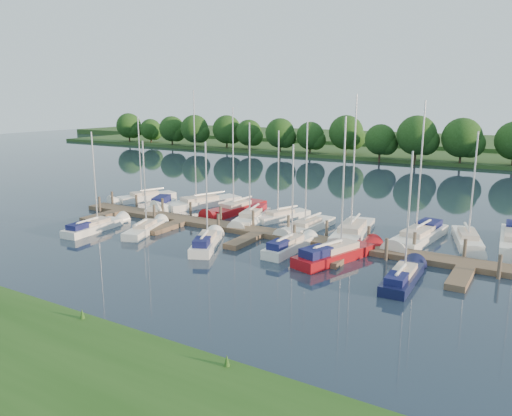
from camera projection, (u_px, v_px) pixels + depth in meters
The scene contains 22 objects.
ground at pixel (205, 261), 34.93m from camera, with size 260.00×260.00×0.00m, color #1B2736.
dock at pixel (258, 234), 41.00m from camera, with size 40.00×6.00×0.40m.
mooring_pilings at pixel (265, 226), 41.85m from camera, with size 38.24×2.84×2.00m.
far_shore at pixel (435, 154), 97.58m from camera, with size 180.00×30.00×0.60m, color #284219.
distant_hill at pixel (458, 143), 118.40m from camera, with size 220.00×40.00×1.40m, color #305625.
treeline at pixel (429, 140), 85.24m from camera, with size 146.97×9.46×8.15m.
sailboat_n_0 at pixel (144, 198), 55.29m from camera, with size 4.03×7.45×9.60m.
motorboat at pixel (161, 206), 50.86m from camera, with size 3.18×5.39×1.67m.
sailboat_n_2 at pixel (198, 204), 52.14m from camera, with size 5.23×9.71×12.34m.
sailboat_n_3 at pixel (235, 210), 49.54m from camera, with size 2.68×8.47×10.67m.
sailboat_n_4 at pixel (251, 219), 45.76m from camera, with size 2.99×7.38×9.46m.
sailboat_n_5 at pixel (280, 217), 46.50m from camera, with size 3.60×6.66×8.62m.
sailboat_n_6 at pixel (306, 228), 42.75m from camera, with size 2.37×7.64×9.63m.
sailboat_n_7 at pixel (352, 234), 40.63m from camera, with size 3.32×9.42×11.86m.
sailboat_n_8 at pixel (418, 238), 39.52m from camera, with size 3.08×9.09×11.39m.
sailboat_n_9 at pixel (467, 241), 38.73m from camera, with size 3.26×7.12×9.15m.
sailboat_s_0 at pixel (95, 227), 42.79m from camera, with size 2.12×6.88×8.74m.
sailboat_s_1 at pixel (146, 229), 42.19m from camera, with size 3.02×6.24×8.05m.
sailboat_s_2 at pixel (207, 244), 37.89m from camera, with size 3.72×6.26×8.41m.
sailboat_s_3 at pixel (289, 247), 37.03m from camera, with size 1.67×6.32×8.28m.
sailboat_s_4 at pixel (336, 255), 35.09m from camera, with size 3.96×8.06×10.40m.
sailboat_s_5 at pixel (403, 278), 30.75m from camera, with size 1.73×6.56×8.42m.
Camera 1 is at (20.24, -26.68, 11.20)m, focal length 35.00 mm.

